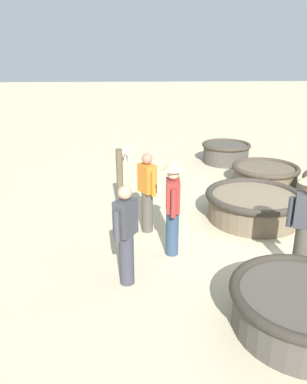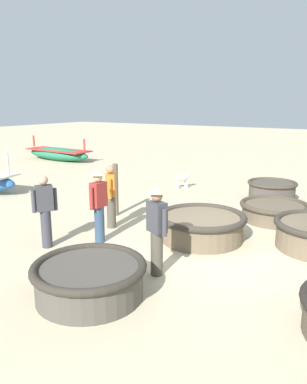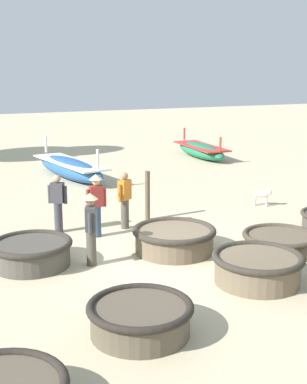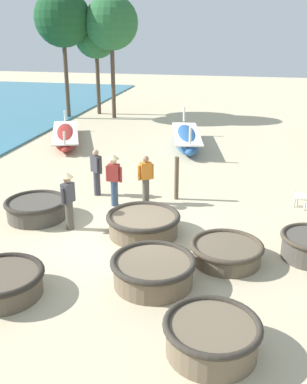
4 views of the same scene
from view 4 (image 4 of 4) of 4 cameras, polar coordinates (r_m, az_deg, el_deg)
ground_plane at (r=12.16m, az=-2.95°, el=-5.83°), size 80.00×80.00×0.00m
coracle_tilted at (r=10.00m, az=-0.05°, el=-9.89°), size 1.90×1.90×0.62m
coracle_nearest at (r=11.04m, az=9.25°, el=-7.46°), size 1.78×1.78×0.48m
coracle_front_left at (r=12.21m, az=-1.31°, el=-3.98°), size 2.02×2.02×0.60m
coracle_front_right at (r=8.23m, az=7.43°, el=-17.65°), size 1.73×1.73×0.63m
coracle_upturned at (r=10.16m, az=-18.66°, el=-10.78°), size 1.80×1.80×0.56m
coracle_weathered at (r=13.65m, az=-14.65°, el=-1.99°), size 1.84×1.84×0.58m
long_boat_white_hull at (r=20.95m, az=4.20°, el=6.80°), size 2.09×5.13×1.45m
long_boat_red_hull at (r=22.26m, az=-11.13°, el=7.04°), size 3.10×5.50×1.08m
fisherman_hauling at (r=14.95m, az=-7.26°, el=2.64°), size 0.46×0.37×1.57m
fisherman_crouching at (r=14.14m, az=-0.99°, el=1.75°), size 0.46×0.37×1.57m
fisherman_with_hat at (r=12.50m, az=-10.78°, el=-0.63°), size 0.36×0.50×1.67m
fisherman_standing_right at (r=13.97m, az=-5.04°, el=1.96°), size 0.53×0.36×1.67m
dog at (r=14.61m, az=18.45°, el=-0.65°), size 0.58×0.48×0.55m
mooring_post_mid_beach at (r=14.52m, az=2.95°, el=1.75°), size 0.14×0.14×1.43m
tree_center at (r=27.29m, az=-5.38°, el=20.57°), size 3.05×3.05×6.96m
tree_leftmost at (r=28.70m, az=-7.31°, el=18.99°), size 2.63×2.63×6.00m
tree_rightmost at (r=27.59m, az=-11.49°, el=20.76°), size 3.18×3.18×7.25m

